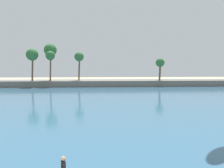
# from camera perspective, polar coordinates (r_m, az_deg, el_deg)

# --- Properties ---
(sea) EXTENTS (220.00, 100.65, 0.06)m
(sea) POSITION_cam_1_polar(r_m,az_deg,el_deg) (61.90, -5.10, -1.35)
(sea) COLOR #33607F
(sea) RESTS_ON ground
(palm_headland) EXTENTS (97.12, 6.29, 12.58)m
(palm_headland) POSITION_cam_1_polar(r_m,az_deg,el_deg) (72.06, -6.45, 1.09)
(palm_headland) COLOR slate
(palm_headland) RESTS_ON ground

